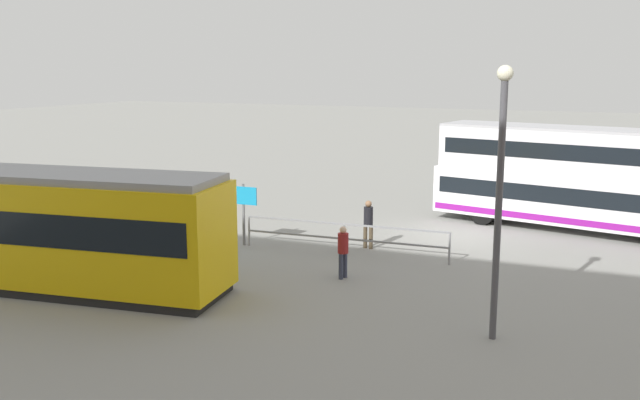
# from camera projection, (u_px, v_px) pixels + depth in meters

# --- Properties ---
(ground_plane) EXTENTS (160.00, 160.00, 0.00)m
(ground_plane) POSITION_uv_depth(u_px,v_px,m) (450.00, 235.00, 26.30)
(ground_plane) COLOR gray
(double_decker_bus) EXTENTS (11.37, 4.50, 3.97)m
(double_decker_bus) POSITION_uv_depth(u_px,v_px,m) (581.00, 179.00, 26.58)
(double_decker_bus) COLOR white
(double_decker_bus) RESTS_ON ground
(pedestrian_near_railing) EXTENTS (0.36, 0.36, 1.70)m
(pedestrian_near_railing) POSITION_uv_depth(u_px,v_px,m) (368.00, 221.00, 24.17)
(pedestrian_near_railing) COLOR #4C3F2D
(pedestrian_near_railing) RESTS_ON ground
(pedestrian_crossing) EXTENTS (0.37, 0.37, 1.59)m
(pedestrian_crossing) POSITION_uv_depth(u_px,v_px,m) (343.00, 249.00, 20.75)
(pedestrian_crossing) COLOR #33384C
(pedestrian_crossing) RESTS_ON ground
(pedestrian_railing) EXTENTS (7.12, 0.56, 1.08)m
(pedestrian_railing) POSITION_uv_depth(u_px,v_px,m) (344.00, 233.00, 23.41)
(pedestrian_railing) COLOR gray
(pedestrian_railing) RESTS_ON ground
(info_sign) EXTENTS (1.09, 0.13, 2.20)m
(info_sign) POSITION_uv_depth(u_px,v_px,m) (243.00, 203.00, 24.54)
(info_sign) COLOR slate
(info_sign) RESTS_ON ground
(street_lamp) EXTENTS (0.36, 0.36, 6.27)m
(street_lamp) POSITION_uv_depth(u_px,v_px,m) (500.00, 182.00, 15.59)
(street_lamp) COLOR #4C4C51
(street_lamp) RESTS_ON ground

